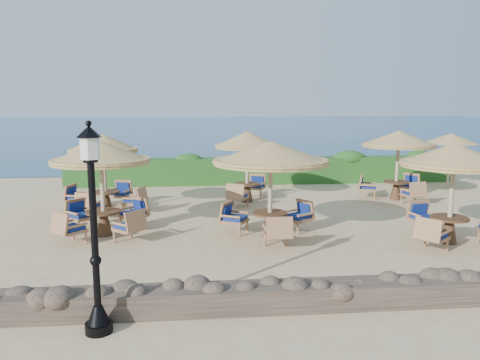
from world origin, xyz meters
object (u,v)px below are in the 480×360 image
extra_parasol (451,139)px  cafe_set_0 (102,172)px  cafe_set_1 (270,166)px  lamp_post (94,239)px  cafe_set_3 (104,163)px  cafe_set_2 (453,172)px  cafe_set_4 (247,151)px  cafe_set_5 (398,150)px

extra_parasol → cafe_set_0: cafe_set_0 is taller
cafe_set_1 → lamp_post: bearing=-125.1°
cafe_set_3 → extra_parasol: bearing=12.8°
cafe_set_1 → cafe_set_2: size_ratio=1.13×
extra_parasol → cafe_set_4: size_ratio=0.85×
cafe_set_3 → cafe_set_5: size_ratio=1.02×
cafe_set_0 → cafe_set_2: same height
extra_parasol → cafe_set_1: (-8.99, -6.87, -0.19)m
cafe_set_0 → cafe_set_4: 6.15m
extra_parasol → cafe_set_3: bearing=-167.2°
lamp_post → extra_parasol: size_ratio=1.38×
lamp_post → cafe_set_1: size_ratio=1.05×
extra_parasol → cafe_set_3: cafe_set_3 is taller
extra_parasol → cafe_set_5: cafe_set_5 is taller
lamp_post → cafe_set_1: 6.28m
extra_parasol → cafe_set_2: 9.01m
extra_parasol → cafe_set_0: bearing=-155.3°
lamp_post → cafe_set_3: size_ratio=1.15×
cafe_set_1 → cafe_set_2: 4.72m
cafe_set_0 → cafe_set_4: bearing=43.0°
extra_parasol → cafe_set_4: bearing=-167.2°
cafe_set_3 → cafe_set_5: 10.82m
extra_parasol → cafe_set_3: (-14.08, -3.20, -0.50)m
extra_parasol → cafe_set_0: 14.95m
cafe_set_0 → cafe_set_1: 4.63m
extra_parasol → cafe_set_2: cafe_set_2 is taller
cafe_set_0 → cafe_set_1: same height
lamp_post → cafe_set_0: 5.84m
cafe_set_4 → cafe_set_0: bearing=-137.0°
lamp_post → cafe_set_5: 13.53m
lamp_post → cafe_set_2: 9.21m
cafe_set_2 → cafe_set_3: size_ratio=0.97×
extra_parasol → cafe_set_5: (-3.31, -2.16, -0.27)m
cafe_set_3 → lamp_post: bearing=-80.5°
cafe_set_0 → cafe_set_3: 3.10m
cafe_set_2 → cafe_set_3: bearing=154.3°
cafe_set_5 → lamp_post: bearing=-133.4°
cafe_set_2 → cafe_set_4: bearing=129.0°
cafe_set_0 → cafe_set_2: 9.34m
cafe_set_0 → cafe_set_5: bearing=21.7°
cafe_set_1 → cafe_set_5: 7.38m
cafe_set_0 → cafe_set_1: size_ratio=0.86×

